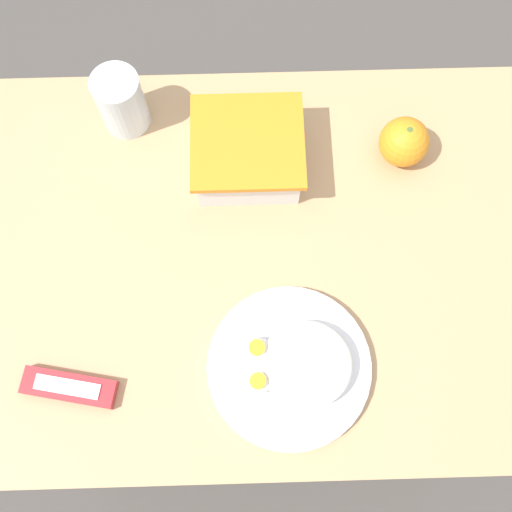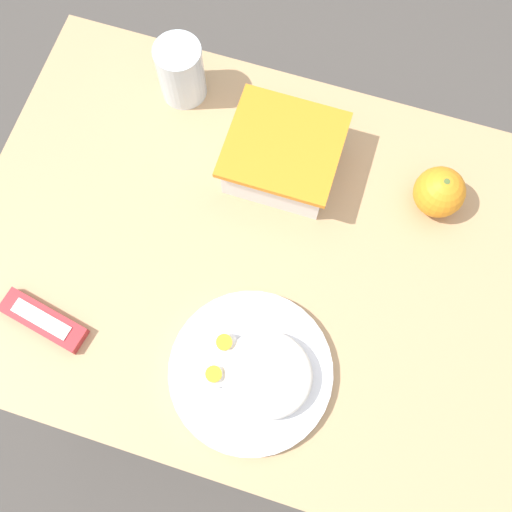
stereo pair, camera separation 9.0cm
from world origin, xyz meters
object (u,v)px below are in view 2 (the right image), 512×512
object	(u,v)px
food_container	(283,157)
rice_plate	(255,372)
drinking_glass	(181,72)
candy_bar	(43,320)
orange_fruit	(439,192)

from	to	relation	value
food_container	rice_plate	xyz separation A→B (m)	(0.06, -0.33, -0.01)
food_container	drinking_glass	xyz separation A→B (m)	(-0.20, 0.09, 0.02)
food_container	candy_bar	world-z (taller)	food_container
rice_plate	candy_bar	distance (m)	0.32
food_container	orange_fruit	distance (m)	0.25
candy_bar	orange_fruit	bearing A→B (deg)	35.35
orange_fruit	rice_plate	distance (m)	0.39
food_container	orange_fruit	world-z (taller)	same
orange_fruit	candy_bar	size ratio (longest dim) A/B	0.57
orange_fruit	drinking_glass	size ratio (longest dim) A/B	0.72
candy_bar	drinking_glass	bearing A→B (deg)	81.38
orange_fruit	candy_bar	xyz separation A→B (m)	(-0.51, -0.36, -0.03)
food_container	candy_bar	bearing A→B (deg)	-127.02
drinking_glass	candy_bar	bearing A→B (deg)	-98.62
food_container	drinking_glass	size ratio (longest dim) A/B	1.58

